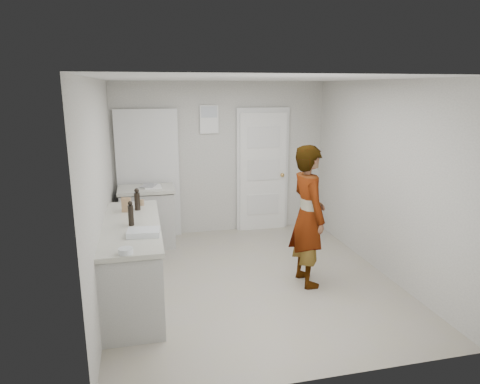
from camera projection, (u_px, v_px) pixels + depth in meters
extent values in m
plane|color=#A39B88|center=(251.00, 279.00, 5.50)|extent=(4.00, 4.00, 0.00)
plane|color=#A8A59E|center=(221.00, 159.00, 7.09)|extent=(3.50, 0.00, 3.50)
plane|color=#A8A59E|center=(317.00, 241.00, 3.31)|extent=(3.50, 0.00, 3.50)
plane|color=#A8A59E|center=(102.00, 193.00, 4.81)|extent=(0.00, 4.00, 4.00)
plane|color=#A8A59E|center=(381.00, 178.00, 5.58)|extent=(0.00, 4.00, 4.00)
plane|color=silver|center=(253.00, 79.00, 4.90)|extent=(4.00, 4.00, 0.00)
cube|color=white|center=(263.00, 172.00, 7.24)|extent=(0.80, 0.05, 2.00)
cube|color=silver|center=(262.00, 170.00, 7.26)|extent=(0.90, 0.04, 2.10)
sphere|color=tan|center=(282.00, 175.00, 7.27)|extent=(0.07, 0.07, 0.07)
cube|color=white|center=(209.00, 119.00, 6.86)|extent=(0.30, 0.02, 0.45)
cube|color=black|center=(148.00, 176.00, 6.85)|extent=(0.90, 0.05, 2.04)
cube|color=silver|center=(148.00, 176.00, 6.82)|extent=(0.98, 0.02, 2.10)
cube|color=silver|center=(133.00, 265.00, 4.89)|extent=(0.60, 1.90, 0.86)
cube|color=black|center=(135.00, 296.00, 4.98)|extent=(0.56, 1.86, 0.08)
cube|color=beige|center=(131.00, 226.00, 4.77)|extent=(0.64, 1.96, 0.05)
cube|color=silver|center=(148.00, 219.00, 6.59)|extent=(0.80, 0.55, 0.86)
cube|color=black|center=(149.00, 243.00, 6.68)|extent=(0.75, 0.54, 0.08)
cube|color=beige|center=(146.00, 189.00, 6.47)|extent=(0.84, 0.61, 0.05)
imported|color=silver|center=(308.00, 216.00, 5.22)|extent=(0.45, 0.66, 1.75)
cube|color=#9C744E|center=(126.00, 205.00, 5.19)|extent=(0.12, 0.07, 0.18)
cylinder|color=tan|center=(142.00, 203.00, 5.49)|extent=(0.05, 0.05, 0.08)
cylinder|color=black|center=(137.00, 201.00, 5.27)|extent=(0.07, 0.07, 0.22)
sphere|color=black|center=(137.00, 190.00, 5.24)|extent=(0.06, 0.06, 0.06)
cylinder|color=black|center=(131.00, 215.00, 4.68)|extent=(0.06, 0.06, 0.23)
sphere|color=black|center=(130.00, 203.00, 4.65)|extent=(0.05, 0.05, 0.05)
cube|color=silver|center=(144.00, 232.00, 4.39)|extent=(0.35, 0.26, 0.06)
cube|color=white|center=(144.00, 233.00, 4.39)|extent=(0.31, 0.22, 0.04)
cylinder|color=silver|center=(126.00, 251.00, 3.90)|extent=(0.13, 0.13, 0.05)
sphere|color=white|center=(123.00, 251.00, 3.89)|extent=(0.05, 0.05, 0.05)
sphere|color=white|center=(128.00, 250.00, 3.92)|extent=(0.05, 0.05, 0.05)
cube|color=white|center=(153.00, 187.00, 6.52)|extent=(0.26, 0.33, 0.01)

